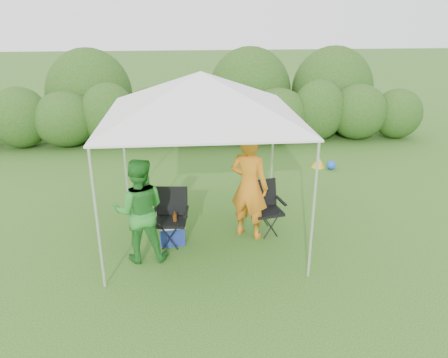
{
  "coord_description": "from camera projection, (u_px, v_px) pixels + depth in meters",
  "views": [
    {
      "loc": [
        -0.25,
        -6.42,
        3.78
      ],
      "look_at": [
        0.36,
        0.4,
        1.05
      ],
      "focal_mm": 35.0,
      "sensor_mm": 36.0,
      "label": 1
    }
  ],
  "objects": [
    {
      "name": "ground",
      "position": [
        205.0,
        246.0,
        7.36
      ],
      "size": [
        70.0,
        70.0,
        0.0
      ],
      "primitive_type": "plane",
      "color": "#3A6821"
    },
    {
      "name": "hedge",
      "position": [
        195.0,
        115.0,
        12.61
      ],
      "size": [
        13.71,
        1.53,
        1.8
      ],
      "color": "#2B5019",
      "rests_on": "ground"
    },
    {
      "name": "canopy",
      "position": [
        201.0,
        95.0,
        6.91
      ],
      "size": [
        3.1,
        3.1,
        2.83
      ],
      "color": "silver",
      "rests_on": "ground"
    },
    {
      "name": "chair_right",
      "position": [
        265.0,
        204.0,
        7.71
      ],
      "size": [
        0.65,
        0.61,
        0.92
      ],
      "rotation": [
        0.0,
        0.0,
        0.22
      ],
      "color": "black",
      "rests_on": "ground"
    },
    {
      "name": "chair_left",
      "position": [
        171.0,
        213.0,
        7.36
      ],
      "size": [
        0.63,
        0.58,
        0.94
      ],
      "rotation": [
        0.0,
        0.0,
        -0.11
      ],
      "color": "black",
      "rests_on": "ground"
    },
    {
      "name": "man",
      "position": [
        249.0,
        186.0,
        7.38
      ],
      "size": [
        0.81,
        0.74,
        1.86
      ],
      "primitive_type": "imported",
      "rotation": [
        0.0,
        0.0,
        2.58
      ],
      "color": "orange",
      "rests_on": "ground"
    },
    {
      "name": "woman",
      "position": [
        140.0,
        211.0,
        6.71
      ],
      "size": [
        0.83,
        0.65,
        1.68
      ],
      "primitive_type": "imported",
      "rotation": [
        0.0,
        0.0,
        3.16
      ],
      "color": "#2A802A",
      "rests_on": "ground"
    },
    {
      "name": "cooler",
      "position": [
        172.0,
        234.0,
        7.4
      ],
      "size": [
        0.46,
        0.36,
        0.36
      ],
      "rotation": [
        0.0,
        0.0,
        0.12
      ],
      "color": "navy",
      "rests_on": "ground"
    },
    {
      "name": "bottle",
      "position": [
        175.0,
        219.0,
        7.25
      ],
      "size": [
        0.07,
        0.07,
        0.25
      ],
      "primitive_type": "cylinder",
      "color": "#592D0C",
      "rests_on": "cooler"
    },
    {
      "name": "lawn_toy",
      "position": [
        322.0,
        163.0,
        10.88
      ],
      "size": [
        0.54,
        0.45,
        0.27
      ],
      "color": "gold",
      "rests_on": "ground"
    }
  ]
}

